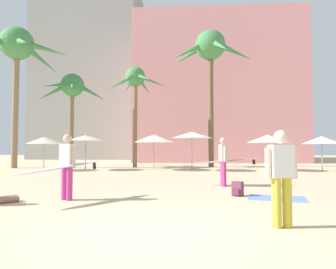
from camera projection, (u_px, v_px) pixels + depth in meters
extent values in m
plane|color=#C6B28C|center=(151.00, 231.00, 5.05)|extent=(120.00, 120.00, 0.00)
cube|color=pink|center=(215.00, 93.00, 34.42)|extent=(17.29, 10.87, 15.36)
cube|color=gray|center=(90.00, 74.00, 42.61)|extent=(13.84, 8.88, 23.81)
cylinder|color=#896B4C|center=(15.00, 105.00, 21.71)|extent=(0.42, 0.42, 9.02)
sphere|color=#428447|center=(17.00, 43.00, 21.93)|extent=(2.38, 2.38, 2.38)
cone|color=#428447|center=(46.00, 49.00, 21.75)|extent=(3.41, 0.56, 1.48)
cone|color=#428447|center=(42.00, 60.00, 23.80)|extent=(1.85, 3.25, 1.82)
cone|color=#428447|center=(16.00, 60.00, 23.80)|extent=(2.15, 3.12, 1.87)
cone|color=#428447|center=(22.00, 42.00, 20.08)|extent=(2.50, 3.00, 1.55)
cylinder|color=brown|center=(211.00, 105.00, 23.10)|extent=(0.41, 0.41, 9.39)
sphere|color=#428447|center=(210.00, 45.00, 23.32)|extent=(2.31, 2.31, 2.31)
cone|color=#428447|center=(235.00, 52.00, 22.93)|extent=(2.80, 0.88, 1.79)
cone|color=#428447|center=(212.00, 57.00, 25.21)|extent=(0.97, 2.93, 1.20)
cone|color=#428447|center=(188.00, 56.00, 24.21)|extent=(2.77, 1.68, 1.57)
cone|color=#428447|center=(189.00, 51.00, 22.59)|extent=(2.68, 1.65, 1.85)
cone|color=#428447|center=(220.00, 46.00, 21.50)|extent=(1.27, 2.79, 1.80)
cylinder|color=brown|center=(72.00, 126.00, 21.95)|extent=(0.26, 0.26, 6.03)
sphere|color=#387A3D|center=(73.00, 85.00, 22.10)|extent=(1.67, 1.67, 1.67)
cone|color=#387A3D|center=(92.00, 93.00, 22.25)|extent=(2.20, 0.76, 1.41)
cone|color=#387A3D|center=(90.00, 92.00, 23.19)|extent=(1.72, 2.00, 0.98)
cone|color=#387A3D|center=(71.00, 93.00, 23.48)|extent=(1.30, 2.22, 0.99)
cone|color=#387A3D|center=(53.00, 92.00, 21.92)|extent=(2.18, 0.72, 1.44)
cone|color=#387A3D|center=(56.00, 85.00, 20.73)|extent=(1.25, 2.24, 0.92)
cone|color=#387A3D|center=(72.00, 86.00, 20.66)|extent=(1.15, 2.25, 1.07)
cylinder|color=brown|center=(135.00, 122.00, 22.44)|extent=(0.32, 0.32, 6.78)
sphere|color=#428447|center=(135.00, 76.00, 22.60)|extent=(1.46, 1.46, 1.46)
cone|color=#428447|center=(153.00, 82.00, 22.65)|extent=(2.08, 0.54, 1.05)
cone|color=#428447|center=(144.00, 86.00, 23.70)|extent=(1.10, 1.93, 1.29)
cone|color=#428447|center=(129.00, 86.00, 23.73)|extent=(1.34, 1.89, 1.17)
cone|color=#428447|center=(119.00, 83.00, 22.79)|extent=(2.02, 0.53, 1.23)
cone|color=#428447|center=(127.00, 80.00, 21.42)|extent=(0.96, 1.94, 1.35)
cone|color=#428447|center=(144.00, 78.00, 21.45)|extent=(1.48, 1.86, 1.00)
cylinder|color=gray|center=(86.00, 153.00, 19.46)|extent=(0.06, 0.06, 2.25)
cone|color=beige|center=(86.00, 138.00, 19.51)|extent=(2.36, 2.36, 0.36)
cylinder|color=gray|center=(192.00, 151.00, 19.00)|extent=(0.06, 0.06, 2.44)
cone|color=white|center=(192.00, 135.00, 19.05)|extent=(2.60, 2.60, 0.40)
cylinder|color=gray|center=(154.00, 152.00, 19.48)|extent=(0.06, 0.06, 2.30)
cone|color=white|center=(154.00, 138.00, 19.52)|extent=(2.62, 2.62, 0.52)
cylinder|color=gray|center=(44.00, 154.00, 19.08)|extent=(0.06, 0.06, 2.12)
cone|color=beige|center=(44.00, 140.00, 19.12)|extent=(2.22, 2.22, 0.44)
cylinder|color=gray|center=(268.00, 153.00, 19.00)|extent=(0.06, 0.06, 2.25)
cone|color=beige|center=(268.00, 139.00, 19.04)|extent=(2.68, 2.68, 0.51)
cylinder|color=gray|center=(322.00, 154.00, 18.22)|extent=(0.06, 0.06, 2.13)
cone|color=white|center=(322.00, 140.00, 18.25)|extent=(2.31, 2.31, 0.47)
cube|color=#6684E0|center=(277.00, 198.00, 8.34)|extent=(1.71, 1.35, 0.01)
cube|color=#75324C|center=(238.00, 189.00, 8.76)|extent=(0.35, 0.32, 0.42)
cube|color=#5D283D|center=(236.00, 192.00, 8.66)|extent=(0.21, 0.17, 0.18)
cylinder|color=#936B51|center=(0.00, 199.00, 7.70)|extent=(0.67, 0.65, 0.16)
cylinder|color=#936B51|center=(2.00, 200.00, 7.55)|extent=(0.67, 0.65, 0.16)
cylinder|color=#B7337F|center=(224.00, 174.00, 10.97)|extent=(0.19, 0.19, 0.91)
cylinder|color=#B7337F|center=(222.00, 173.00, 11.17)|extent=(0.19, 0.19, 0.91)
cube|color=beige|center=(223.00, 153.00, 11.11)|extent=(0.29, 0.43, 0.62)
sphere|color=#D1A889|center=(223.00, 141.00, 11.13)|extent=(0.28, 0.28, 0.24)
cylinder|color=#D1A889|center=(225.00, 154.00, 10.86)|extent=(0.12, 0.12, 0.59)
cylinder|color=#D1A889|center=(221.00, 154.00, 11.35)|extent=(0.12, 0.12, 0.59)
ellipsoid|color=#B2B2B7|center=(222.00, 161.00, 11.39)|extent=(3.00, 0.55, 0.27)
ellipsoid|color=#963F33|center=(222.00, 161.00, 11.39)|extent=(3.01, 0.57, 0.25)
cube|color=black|center=(254.00, 162.00, 11.41)|extent=(0.11, 0.02, 0.19)
cylinder|color=#B7337F|center=(69.00, 183.00, 8.02)|extent=(0.22, 0.22, 0.90)
cylinder|color=#B7337F|center=(64.00, 183.00, 8.13)|extent=(0.22, 0.22, 0.90)
cube|color=white|center=(67.00, 155.00, 8.11)|extent=(0.46, 0.38, 0.61)
sphere|color=#D1A889|center=(68.00, 139.00, 8.13)|extent=(0.33, 0.33, 0.24)
cylinder|color=#D1A889|center=(74.00, 157.00, 7.98)|extent=(0.14, 0.14, 0.58)
cylinder|color=#D1A889|center=(61.00, 156.00, 8.24)|extent=(0.14, 0.14, 0.58)
ellipsoid|color=white|center=(63.00, 167.00, 7.80)|extent=(1.64, 2.48, 0.31)
ellipsoid|color=#6735D2|center=(63.00, 167.00, 7.80)|extent=(1.66, 2.50, 0.28)
cube|color=black|center=(94.00, 166.00, 8.70)|extent=(0.07, 0.11, 0.19)
cylinder|color=gold|center=(277.00, 203.00, 5.25)|extent=(0.19, 0.19, 0.86)
cylinder|color=gold|center=(287.00, 202.00, 5.28)|extent=(0.19, 0.19, 0.86)
cube|color=white|center=(281.00, 161.00, 5.30)|extent=(0.44, 0.30, 0.57)
sphere|color=beige|center=(281.00, 137.00, 5.32)|extent=(0.29, 0.29, 0.24)
cylinder|color=beige|center=(268.00, 163.00, 5.26)|extent=(0.12, 0.12, 0.54)
cylinder|color=beige|center=(294.00, 163.00, 5.34)|extent=(0.12, 0.12, 0.54)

